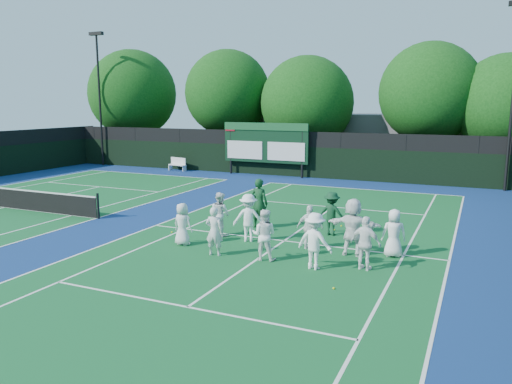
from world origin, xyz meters
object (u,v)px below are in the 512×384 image
at_px(scoreboard, 265,143).
at_px(tennis_net, 4,197).
at_px(coach_left, 259,203).
at_px(bench, 178,164).

height_order(scoreboard, tennis_net, scoreboard).
height_order(scoreboard, coach_left, scoreboard).
bearing_deg(bench, tennis_net, -90.74).
bearing_deg(bench, coach_left, -46.72).
bearing_deg(bench, scoreboard, 1.83).
distance_m(scoreboard, tennis_net, 16.26).
bearing_deg(tennis_net, coach_left, 6.38).
relative_size(tennis_net, bench, 7.32).
height_order(scoreboard, bench, scoreboard).
bearing_deg(coach_left, tennis_net, 9.87).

